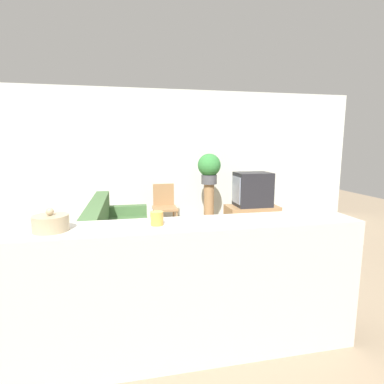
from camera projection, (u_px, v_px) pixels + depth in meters
name	position (u px, v px, depth m)	size (l,w,h in m)	color
ground_plane	(170.00, 309.00, 2.98)	(14.00, 14.00, 0.00)	gray
wall_back	(147.00, 157.00, 6.08)	(9.00, 0.06, 2.70)	silver
couch	(118.00, 241.00, 4.14)	(0.81, 2.02, 0.84)	#476B3D
tv_stand	(252.00, 221.00, 5.32)	(0.90, 0.49, 0.54)	#9E754C
television	(252.00, 189.00, 5.23)	(0.61, 0.46, 0.59)	#232328
wooden_chair	(164.00, 205.00, 5.61)	(0.44, 0.44, 0.87)	#9E754C
plant_stand	(209.00, 206.00, 5.77)	(0.20, 0.20, 0.87)	#9E754C
potted_plant	(209.00, 167.00, 5.65)	(0.43, 0.43, 0.57)	#4C4C51
foreground_counter	(180.00, 290.00, 2.27)	(2.77, 0.44, 1.04)	beige
decorative_bowl	(51.00, 223.00, 2.00)	(0.23, 0.23, 0.16)	tan
candle_jar	(157.00, 218.00, 2.15)	(0.09, 0.09, 0.10)	gold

